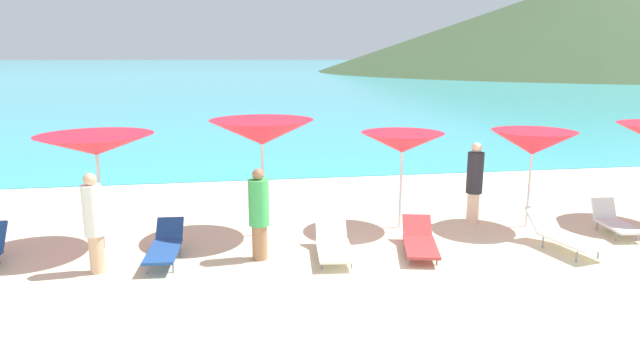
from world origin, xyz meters
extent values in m
cube|color=beige|center=(0.00, 10.00, -0.15)|extent=(50.00, 100.00, 0.30)
cube|color=#38B7CC|center=(0.00, 228.38, 0.01)|extent=(650.00, 440.00, 0.02)
cone|color=#384C2D|center=(79.02, 109.33, 10.64)|extent=(125.99, 125.99, 21.27)
cylinder|color=silver|center=(-5.88, 2.88, 1.07)|extent=(0.06, 0.06, 2.14)
cone|color=red|center=(-5.88, 2.88, 2.04)|extent=(2.27, 2.27, 0.39)
sphere|color=silver|center=(-5.88, 2.88, 2.17)|extent=(0.07, 0.07, 0.07)
cylinder|color=silver|center=(-2.75, 3.19, 1.15)|extent=(0.05, 0.05, 2.29)
cone|color=red|center=(-2.75, 3.19, 2.17)|extent=(2.24, 2.24, 0.51)
sphere|color=silver|center=(-2.75, 3.19, 2.32)|extent=(0.07, 0.07, 0.07)
cylinder|color=silver|center=(0.22, 3.24, 0.99)|extent=(0.05, 0.05, 1.98)
cone|color=red|center=(0.22, 3.24, 1.87)|extent=(1.84, 1.84, 0.43)
sphere|color=silver|center=(0.22, 3.24, 2.01)|extent=(0.07, 0.07, 0.07)
cylinder|color=silver|center=(2.99, 2.84, 0.99)|extent=(0.05, 0.05, 1.99)
cone|color=red|center=(2.99, 2.84, 1.86)|extent=(1.82, 1.82, 0.51)
sphere|color=silver|center=(2.99, 2.84, 2.02)|extent=(0.07, 0.07, 0.07)
cube|color=white|center=(2.94, 1.11, 0.26)|extent=(0.85, 1.31, 0.05)
cube|color=white|center=(2.77, 1.90, 0.47)|extent=(0.66, 0.55, 0.46)
cylinder|color=gray|center=(2.76, 0.68, 0.12)|extent=(0.04, 0.04, 0.23)
cylinder|color=gray|center=(3.27, 0.79, 0.12)|extent=(0.04, 0.04, 0.23)
cylinder|color=gray|center=(2.59, 1.51, 0.12)|extent=(0.04, 0.04, 0.23)
cylinder|color=gray|center=(3.10, 1.62, 0.12)|extent=(0.04, 0.04, 0.23)
cube|color=#1E478C|center=(-4.64, 1.80, 0.25)|extent=(0.60, 1.29, 0.05)
cube|color=#1E478C|center=(-4.60, 2.61, 0.42)|extent=(0.52, 0.43, 0.37)
cylinder|color=gray|center=(-4.89, 1.41, 0.11)|extent=(0.04, 0.04, 0.23)
cylinder|color=gray|center=(-4.44, 1.38, 0.11)|extent=(0.04, 0.04, 0.23)
cylinder|color=gray|center=(-4.84, 2.29, 0.11)|extent=(0.04, 0.04, 0.23)
cylinder|color=gray|center=(-4.39, 2.27, 0.11)|extent=(0.04, 0.04, 0.23)
cube|color=#A53333|center=(0.06, 1.41, 0.19)|extent=(0.87, 1.34, 0.05)
cube|color=#A53333|center=(0.26, 2.23, 0.35)|extent=(0.66, 0.59, 0.35)
cylinder|color=gray|center=(-0.28, 1.09, 0.08)|extent=(0.04, 0.04, 0.17)
cylinder|color=gray|center=(0.21, 0.97, 0.08)|extent=(0.04, 0.04, 0.17)
cylinder|color=gray|center=(-0.08, 1.93, 0.08)|extent=(0.04, 0.04, 0.17)
cylinder|color=gray|center=(0.41, 1.81, 0.08)|extent=(0.04, 0.04, 0.17)
cube|color=white|center=(-1.57, 1.47, 0.20)|extent=(0.74, 1.26, 0.05)
cube|color=white|center=(-1.49, 2.27, 0.37)|extent=(0.63, 0.48, 0.39)
cylinder|color=gray|center=(-1.87, 1.12, 0.09)|extent=(0.04, 0.04, 0.17)
cylinder|color=gray|center=(-1.34, 1.06, 0.09)|extent=(0.04, 0.04, 0.17)
cylinder|color=gray|center=(-1.79, 1.96, 0.09)|extent=(0.04, 0.04, 0.17)
cylinder|color=gray|center=(-1.26, 1.90, 0.09)|extent=(0.04, 0.04, 0.17)
cube|color=white|center=(4.52, 1.89, 0.22)|extent=(0.62, 1.05, 0.05)
cube|color=white|center=(4.59, 2.50, 0.43)|extent=(0.52, 0.30, 0.45)
cylinder|color=gray|center=(4.27, 1.62, 0.10)|extent=(0.04, 0.04, 0.19)
cylinder|color=gray|center=(4.71, 1.57, 0.10)|extent=(0.04, 0.04, 0.19)
cylinder|color=gray|center=(4.34, 2.32, 0.10)|extent=(0.04, 0.04, 0.19)
cylinder|color=gray|center=(4.79, 2.27, 0.10)|extent=(0.04, 0.04, 0.19)
cylinder|color=#DBAA84|center=(-5.73, 1.61, 0.34)|extent=(0.25, 0.25, 0.68)
cylinder|color=white|center=(-5.73, 1.61, 1.12)|extent=(0.33, 0.33, 0.88)
sphere|color=#DBAA84|center=(-5.73, 1.61, 1.66)|extent=(0.22, 0.22, 0.22)
cylinder|color=#A3704C|center=(-2.91, 1.80, 0.33)|extent=(0.28, 0.28, 0.65)
cylinder|color=#3FB259|center=(-2.91, 1.80, 1.08)|extent=(0.38, 0.38, 0.85)
sphere|color=#A3704C|center=(-2.91, 1.80, 1.60)|extent=(0.21, 0.21, 0.21)
cylinder|color=beige|center=(1.91, 3.26, 0.35)|extent=(0.27, 0.27, 0.70)
cylinder|color=#26262D|center=(1.91, 3.26, 1.16)|extent=(0.36, 0.36, 0.91)
sphere|color=beige|center=(1.91, 3.26, 1.72)|extent=(0.23, 0.23, 0.23)
camera|label=1|loc=(-3.37, -7.85, 3.68)|focal=30.85mm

